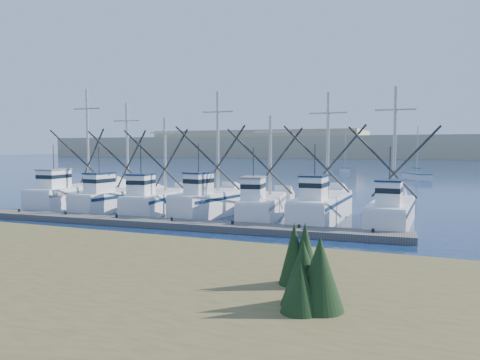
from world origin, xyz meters
name	(u,v)px	position (x,y,z in m)	size (l,w,h in m)	color
ground	(227,253)	(0.00, 0.00, 0.00)	(500.00, 500.00, 0.00)	#0E1F3D
floating_dock	(172,224)	(-6.07, 5.33, 0.19)	(28.44, 1.90, 0.38)	#64605A
dune_ridge	(410,147)	(0.00, 210.00, 5.00)	(360.00, 60.00, 10.00)	tan
trawler_fleet	(204,202)	(-6.47, 10.54, 0.99)	(28.13, 9.64, 9.89)	white
sailboat_near	(417,177)	(6.87, 56.06, 0.49)	(4.43, 6.98, 8.10)	white
sailboat_far	(345,170)	(-6.87, 73.57, 0.50)	(2.70, 5.53, 8.10)	white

